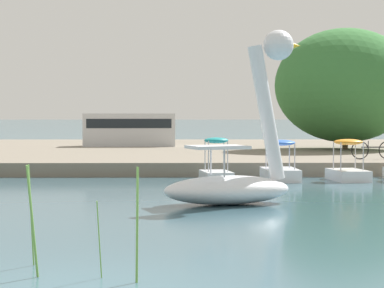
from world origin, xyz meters
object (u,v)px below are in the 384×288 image
Objects in this scene: swan_boat at (237,164)px; pedal_boat_blue at (280,168)px; pedal_boat_teal at (216,168)px; parked_van at (129,128)px; pedal_boat_orange at (348,168)px; bicycle_parked at (374,150)px; tree_willow_overhanging at (346,85)px.

pedal_boat_blue is at bearing 74.43° from swan_boat.
parked_van reaches higher than pedal_boat_teal.
pedal_boat_orange reaches higher than bicycle_parked.
bicycle_parked is 0.36× the size of parked_van.
pedal_boat_teal is 0.21× the size of tree_willow_overhanging.
pedal_boat_teal is 0.87× the size of pedal_boat_blue.
pedal_boat_teal is at bearing -76.28° from parked_van.
bicycle_parked is (5.99, 10.69, -0.14)m from swan_boat.
pedal_boat_teal is 16.66m from parked_van.
bicycle_parked is at bearing 64.88° from pedal_boat_orange.
pedal_boat_teal reaches higher than pedal_boat_blue.
pedal_boat_blue is 5.51m from bicycle_parked.
parked_van is at bearing 110.42° from pedal_boat_blue.
tree_willow_overhanging is at bearing 78.68° from pedal_boat_orange.
swan_boat reaches higher than pedal_boat_blue.
pedal_boat_blue is 2.27m from pedal_boat_orange.
tree_willow_overhanging reaches higher than swan_boat.
pedal_boat_teal is at bearing 176.59° from pedal_boat_orange.
pedal_boat_orange is at bearing -115.12° from bicycle_parked.
tree_willow_overhanging is 1.78× the size of parked_van.
parked_van reaches higher than bicycle_parked.
swan_boat is at bearing -121.46° from pedal_boat_orange.
pedal_boat_orange is 4.22m from bicycle_parked.
parked_van is (-8.35, 16.41, 1.03)m from pedal_boat_orange.
bicycle_parked is 16.19m from parked_van.
parked_van is (-10.13, 12.61, 0.60)m from bicycle_parked.
parked_van is at bearing 116.95° from pedal_boat_orange.
bicycle_parked is (1.78, 3.80, 0.44)m from pedal_boat_orange.
swan_boat is at bearing -105.57° from pedal_boat_blue.
swan_boat reaches higher than parked_van.
pedal_boat_blue reaches higher than bicycle_parked.
tree_willow_overhanging is at bearing 70.89° from swan_boat.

